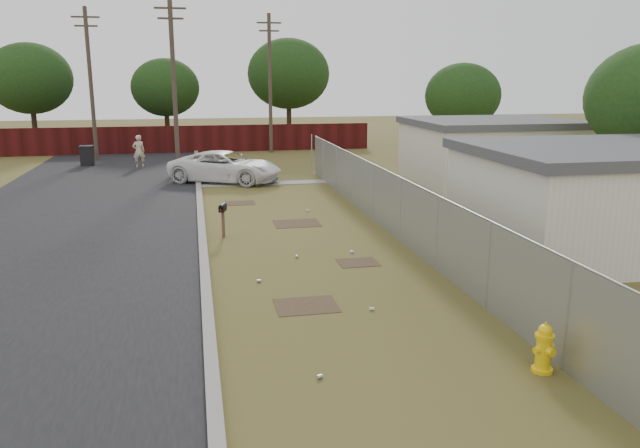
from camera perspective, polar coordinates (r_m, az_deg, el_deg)
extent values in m
plane|color=brown|center=(19.03, -1.56, -2.04)|extent=(120.00, 120.00, 0.00)
cube|color=black|center=(26.92, -20.57, 1.72)|extent=(9.00, 60.00, 0.02)
cube|color=gray|center=(26.55, -10.96, 2.29)|extent=(0.25, 60.00, 0.12)
cube|color=gray|center=(30.17, -5.33, 3.71)|extent=(6.20, 1.00, 0.03)
cylinder|color=gray|center=(11.73, 21.74, -7.89)|extent=(0.06, 0.06, 2.00)
cylinder|color=gray|center=(14.18, 15.20, -3.75)|extent=(0.06, 0.06, 2.00)
cylinder|color=gray|center=(16.81, 10.68, -0.84)|extent=(0.06, 0.06, 2.00)
cylinder|color=gray|center=(19.54, 7.41, 1.28)|extent=(0.06, 0.06, 2.00)
cylinder|color=gray|center=(22.35, 4.95, 2.87)|extent=(0.06, 0.06, 2.00)
cylinder|color=gray|center=(25.20, 3.04, 4.10)|extent=(0.06, 0.06, 2.00)
cylinder|color=gray|center=(28.08, 1.51, 5.08)|extent=(0.06, 0.06, 2.00)
cylinder|color=gray|center=(30.98, 0.27, 5.87)|extent=(0.06, 0.06, 2.00)
cylinder|color=gray|center=(33.90, -0.76, 6.52)|extent=(0.06, 0.06, 2.00)
cylinder|color=gray|center=(20.30, 6.59, 4.63)|extent=(0.04, 26.00, 0.04)
cube|color=gray|center=(20.47, 6.52, 1.86)|extent=(0.01, 26.00, 2.00)
cube|color=black|center=(20.64, 6.63, -0.04)|extent=(0.03, 26.00, 0.60)
cube|color=#410D0E|center=(43.37, -15.30, 7.43)|extent=(30.00, 0.12, 1.80)
cylinder|color=#4B3E32|center=(34.09, -13.19, 12.11)|extent=(0.24, 0.24, 9.00)
cube|color=#4B3E32|center=(34.25, -13.56, 18.64)|extent=(1.60, 0.10, 0.10)
cube|color=#4B3E32|center=(34.20, -13.51, 17.81)|extent=(1.30, 0.10, 0.10)
cylinder|color=#4B3E32|center=(40.51, -20.21, 11.81)|extent=(0.24, 0.24, 9.00)
cube|color=#4B3E32|center=(40.64, -20.67, 17.30)|extent=(1.60, 0.10, 0.10)
cube|color=#4B3E32|center=(40.60, -20.61, 16.60)|extent=(1.30, 0.10, 0.10)
cylinder|color=#4B3E32|center=(42.39, -4.59, 12.60)|extent=(0.24, 0.24, 9.00)
cube|color=#4B3E32|center=(42.52, -4.69, 17.87)|extent=(1.60, 0.10, 0.10)
cube|color=#4B3E32|center=(42.48, -4.68, 17.19)|extent=(1.30, 0.10, 0.10)
cube|color=silver|center=(20.47, 25.17, 1.80)|extent=(8.00, 6.00, 2.80)
cube|color=#47474C|center=(20.25, 25.61, 6.10)|extent=(8.32, 6.24, 0.30)
cube|color=silver|center=(30.53, 15.26, 6.04)|extent=(7.00, 6.00, 2.80)
cube|color=#47474C|center=(30.38, 15.44, 8.94)|extent=(7.28, 6.24, 0.30)
cylinder|color=#362718|center=(48.44, -24.63, 8.17)|extent=(0.36, 0.36, 3.30)
ellipsoid|color=black|center=(48.31, -25.01, 11.97)|extent=(5.70, 5.70, 4.84)
cylinder|color=#362718|center=(48.25, -13.78, 8.71)|extent=(0.36, 0.36, 2.86)
ellipsoid|color=black|center=(48.12, -13.97, 12.03)|extent=(4.94, 4.94, 4.20)
cylinder|color=#362718|center=(47.73, -2.85, 9.42)|extent=(0.36, 0.36, 3.52)
ellipsoid|color=black|center=(47.61, -2.90, 13.56)|extent=(6.08, 6.08, 5.17)
cylinder|color=#362718|center=(39.69, 12.72, 7.67)|extent=(0.36, 0.36, 2.64)
ellipsoid|color=black|center=(39.53, 12.91, 11.39)|extent=(4.56, 4.56, 3.88)
cylinder|color=yellow|center=(11.92, 19.62, -12.43)|extent=(0.45, 0.45, 0.07)
cylinder|color=yellow|center=(11.78, 19.74, -11.00)|extent=(0.32, 0.32, 0.63)
cylinder|color=yellow|center=(11.66, 19.86, -9.59)|extent=(0.41, 0.41, 0.05)
sphere|color=yellow|center=(11.63, 19.90, -9.19)|extent=(0.31, 0.31, 0.25)
cylinder|color=yellow|center=(11.58, 19.95, -8.60)|extent=(0.05, 0.05, 0.07)
cylinder|color=yellow|center=(11.65, 19.24, -10.83)|extent=(0.14, 0.14, 0.12)
cylinder|color=yellow|center=(11.86, 20.29, -10.49)|extent=(0.14, 0.14, 0.12)
cylinder|color=yellow|center=(11.66, 20.31, -10.90)|extent=(0.18, 0.17, 0.15)
cube|color=brown|center=(20.19, -8.84, 0.04)|extent=(0.10, 0.10, 0.92)
cube|color=black|center=(20.08, -8.89, 1.39)|extent=(0.29, 0.47, 0.16)
cylinder|color=black|center=(20.06, -8.90, 1.62)|extent=(0.29, 0.47, 0.16)
cube|color=#A71D0B|center=(19.86, -9.06, 1.25)|extent=(0.03, 0.04, 0.09)
imported|color=white|center=(30.77, -8.61, 5.20)|extent=(5.98, 4.73, 1.51)
imported|color=beige|center=(36.78, -16.24, 6.40)|extent=(0.75, 0.57, 1.84)
cube|color=black|center=(38.54, -20.53, 5.82)|extent=(0.68, 0.68, 1.08)
cube|color=black|center=(38.48, -20.59, 6.65)|extent=(0.75, 0.75, 0.09)
cylinder|color=black|center=(38.21, -20.04, 5.15)|extent=(0.06, 0.23, 0.23)
cylinder|color=silver|center=(13.98, 4.75, -7.73)|extent=(0.11, 0.08, 0.07)
cylinder|color=#BAB9BF|center=(15.82, -5.61, -5.19)|extent=(0.11, 0.09, 0.07)
cylinder|color=silver|center=(18.32, 2.94, -2.54)|extent=(0.11, 0.12, 0.07)
cylinder|color=#BAB9BF|center=(11.01, -0.04, -13.78)|extent=(0.12, 0.11, 0.07)
cylinder|color=silver|center=(23.86, -1.12, 1.24)|extent=(0.12, 0.11, 0.07)
cylinder|color=#BAB9BF|center=(17.82, -2.14, -2.99)|extent=(0.08, 0.11, 0.07)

